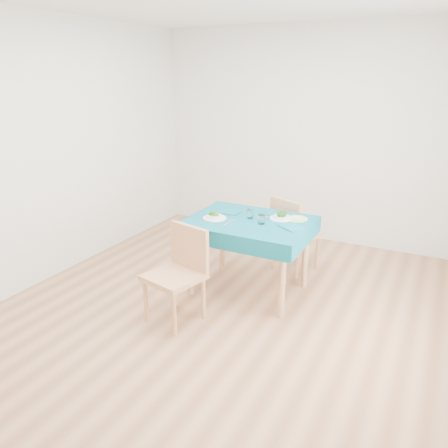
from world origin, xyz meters
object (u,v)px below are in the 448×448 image
at_px(bowl_near, 215,215).
at_px(table, 249,256).
at_px(chair_near, 173,264).
at_px(bowl_far, 282,216).
at_px(chair_far, 297,224).
at_px(side_plate, 297,219).

bearing_deg(bowl_near, table, 19.47).
height_order(chair_near, bowl_far, chair_near).
xyz_separation_m(chair_near, chair_far, (0.60, 1.54, -0.02)).
bearing_deg(chair_far, bowl_far, 113.26).
distance_m(chair_near, chair_far, 1.66).
height_order(chair_far, side_plate, chair_far).
bearing_deg(table, bowl_far, 34.52).
bearing_deg(table, side_plate, 30.99).
relative_size(table, side_plate, 5.65).
distance_m(chair_near, side_plate, 1.32).
bearing_deg(bowl_near, bowl_far, 26.72).
relative_size(table, bowl_far, 5.02).
relative_size(chair_near, bowl_far, 4.75).
distance_m(table, bowl_far, 0.52).
relative_size(table, chair_near, 1.06).
relative_size(table, bowl_near, 5.03).
xyz_separation_m(chair_far, side_plate, (0.15, -0.48, 0.23)).
relative_size(chair_far, bowl_near, 4.62).
bearing_deg(side_plate, chair_near, -125.34).
xyz_separation_m(chair_near, side_plate, (0.75, 1.06, 0.21)).
bearing_deg(bowl_near, chair_far, 55.41).
height_order(bowl_far, side_plate, bowl_far).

